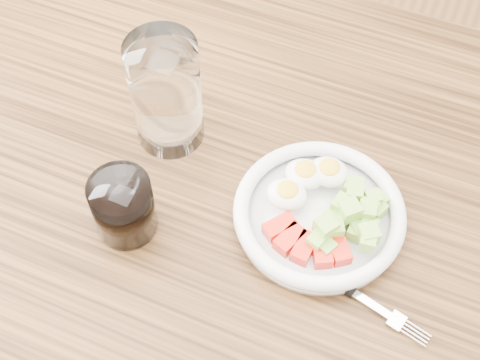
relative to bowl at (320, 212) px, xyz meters
name	(u,v)px	position (x,y,z in m)	size (l,w,h in m)	color
dining_table	(244,237)	(-0.10, -0.01, -0.12)	(1.50, 0.90, 0.77)	brown
bowl	(320,212)	(0.00, 0.00, 0.00)	(0.22, 0.22, 0.06)	white
fork	(340,284)	(0.06, -0.08, -0.02)	(0.19, 0.06, 0.01)	black
water_glass	(166,94)	(-0.24, 0.05, 0.06)	(0.10, 0.10, 0.17)	white
coffee_glass	(123,207)	(-0.23, -0.11, 0.02)	(0.08, 0.08, 0.09)	white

